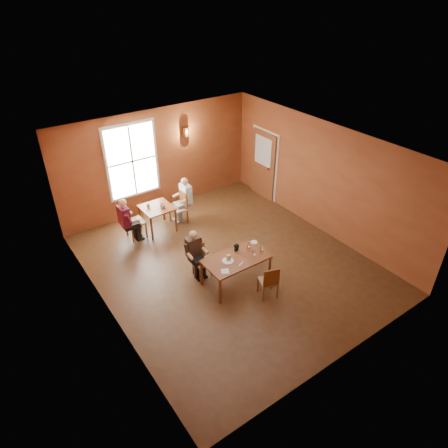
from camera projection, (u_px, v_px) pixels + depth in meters
ground at (229, 264)px, 9.83m from camera, size 6.00×7.00×0.01m
wall_back at (158, 161)px, 11.45m from camera, size 6.00×0.04×3.00m
wall_front at (352, 299)px, 6.61m from camera, size 6.00×0.04×3.00m
wall_left at (101, 257)px, 7.57m from camera, size 0.04×7.00×3.00m
wall_right at (322, 178)px, 10.48m from camera, size 0.04×7.00×3.00m
ceiling at (230, 148)px, 8.23m from camera, size 6.00×7.00×0.04m
window at (132, 161)px, 10.92m from camera, size 1.36×0.10×1.96m
door at (263, 165)px, 12.29m from camera, size 0.12×1.04×2.10m
wall_sconce at (186, 132)px, 11.45m from camera, size 0.16×0.16×0.28m
main_table at (236, 270)px, 9.07m from camera, size 1.45×0.82×0.68m
chair_diner_main at (202, 262)px, 9.25m from camera, size 0.35×0.35×0.79m
diner_main at (202, 257)px, 9.14m from camera, size 0.45×0.45×1.12m
chair_empty at (268, 280)px, 8.66m from camera, size 0.46×0.46×0.82m
plate_food at (228, 261)px, 8.79m from camera, size 0.32×0.32×0.03m
sandwich at (228, 257)px, 8.84m from camera, size 0.08×0.08×0.10m
goblet_a at (248, 246)px, 9.14m from camera, size 0.09×0.09×0.18m
goblet_b at (262, 249)px, 9.02m from camera, size 0.09×0.09×0.17m
goblet_c at (254, 254)px, 8.89m from camera, size 0.08×0.08×0.17m
menu_stand at (236, 248)px, 9.08m from camera, size 0.11×0.06×0.18m
knife at (241, 264)px, 8.72m from camera, size 0.18×0.09×0.00m
napkin at (225, 271)px, 8.50m from camera, size 0.23×0.23×0.01m
side_plate at (254, 242)px, 9.41m from camera, size 0.18×0.18×0.01m
second_table at (158, 218)px, 10.95m from camera, size 0.81×0.81×0.71m
chair_diner_white at (178, 208)px, 11.22m from camera, size 0.40×0.40×0.91m
diner_white at (179, 203)px, 11.14m from camera, size 0.50×0.50×1.24m
chair_diner_maroon at (135, 221)px, 10.57m from camera, size 0.44×0.44×0.98m
diner_maroon at (134, 217)px, 10.48m from camera, size 0.50×0.50×1.25m
cup_a at (162, 206)px, 10.73m from camera, size 0.16×0.16×0.10m
cup_b at (148, 206)px, 10.72m from camera, size 0.13×0.13×0.10m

